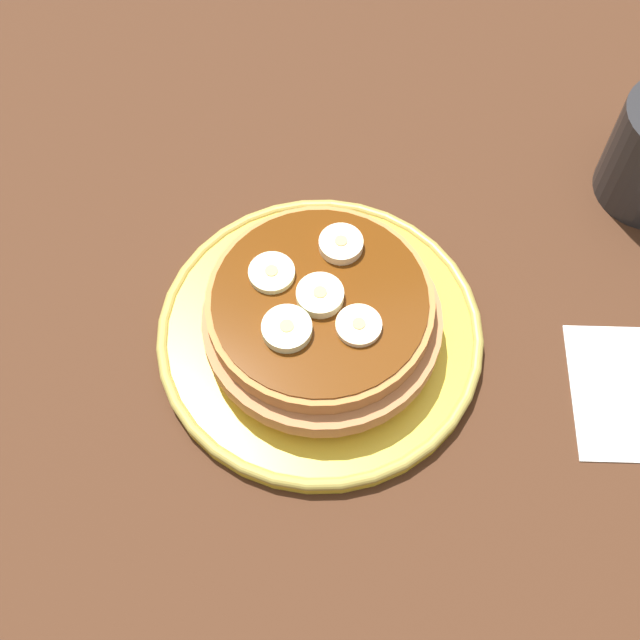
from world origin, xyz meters
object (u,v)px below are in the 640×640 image
plate (320,334)px  banana_slice_0 (326,299)px  banana_slice_1 (287,329)px  banana_slice_2 (359,326)px  pancake_stack (324,319)px  banana_slice_4 (272,273)px  banana_slice_3 (341,245)px

plate → banana_slice_0: 5.73cm
plate → banana_slice_0: banana_slice_0 is taller
banana_slice_1 → banana_slice_2: (1.23, 4.81, -0.15)cm
pancake_stack → banana_slice_0: 2.85cm
pancake_stack → plate: bearing=-157.2°
plate → banana_slice_2: size_ratio=7.68×
pancake_stack → banana_slice_1: bearing=-66.1°
pancake_stack → banana_slice_2: banana_slice_2 is taller
banana_slice_1 → pancake_stack: bearing=113.9°
plate → banana_slice_4: (-2.94, -2.67, 5.55)cm
banana_slice_3 → plate: bearing=-37.5°
banana_slice_1 → banana_slice_3: same height
banana_slice_2 → banana_slice_3: banana_slice_3 is taller
pancake_stack → banana_slice_2: size_ratio=5.40×
banana_slice_1 → banana_slice_3: size_ratio=1.08×
plate → pancake_stack: 2.89cm
banana_slice_0 → banana_slice_4: 4.47cm
banana_slice_0 → banana_slice_2: banana_slice_0 is taller
banana_slice_4 → banana_slice_2: bearing=37.0°
pancake_stack → banana_slice_3: banana_slice_3 is taller
banana_slice_0 → banana_slice_2: bearing=28.8°
pancake_stack → banana_slice_0: banana_slice_0 is taller
pancake_stack → banana_slice_4: size_ratio=5.21×
pancake_stack → banana_slice_4: (-3.34, -2.84, 2.69)cm
plate → banana_slice_1: (1.80, -2.99, 5.68)cm
banana_slice_0 → banana_slice_4: (-3.29, -3.02, -0.16)cm
banana_slice_1 → banana_slice_2: size_ratio=1.09×
banana_slice_3 → banana_slice_4: size_ratio=0.97×
banana_slice_2 → banana_slice_0: bearing=-151.2°
plate → banana_slice_1: banana_slice_1 is taller
plate → pancake_stack: pancake_stack is taller
pancake_stack → banana_slice_2: (2.63, 1.65, 2.67)cm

